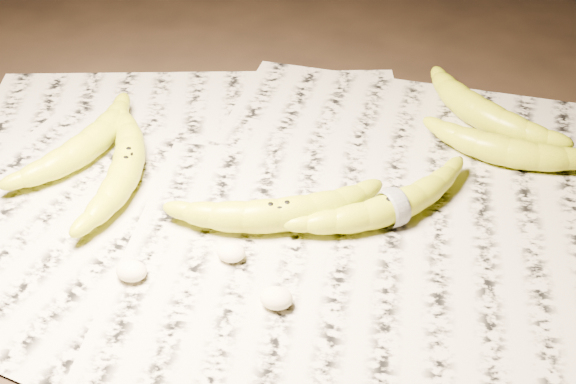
% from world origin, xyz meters
% --- Properties ---
extents(ground, '(3.00, 3.00, 0.00)m').
position_xyz_m(ground, '(0.00, 0.00, 0.00)').
color(ground, black).
rests_on(ground, ground).
extents(newspaper_patch, '(0.90, 0.70, 0.01)m').
position_xyz_m(newspaper_patch, '(-0.03, 0.04, 0.00)').
color(newspaper_patch, '#BCB5A1').
rests_on(newspaper_patch, ground).
extents(banana_left_a, '(0.10, 0.22, 0.04)m').
position_xyz_m(banana_left_a, '(-0.21, 0.06, 0.03)').
color(banana_left_a, yellow).
rests_on(banana_left_a, newspaper_patch).
extents(banana_left_b, '(0.11, 0.20, 0.04)m').
position_xyz_m(banana_left_b, '(-0.28, 0.08, 0.03)').
color(banana_left_b, yellow).
rests_on(banana_left_b, newspaper_patch).
extents(banana_center, '(0.21, 0.13, 0.04)m').
position_xyz_m(banana_center, '(-0.02, 0.01, 0.03)').
color(banana_center, yellow).
rests_on(banana_center, newspaper_patch).
extents(banana_taped, '(0.19, 0.18, 0.03)m').
position_xyz_m(banana_taped, '(0.09, 0.05, 0.03)').
color(banana_taped, yellow).
rests_on(banana_taped, newspaper_patch).
extents(banana_upper_a, '(0.19, 0.09, 0.04)m').
position_xyz_m(banana_upper_a, '(0.22, 0.18, 0.03)').
color(banana_upper_a, yellow).
rests_on(banana_upper_a, newspaper_patch).
extents(banana_upper_b, '(0.19, 0.17, 0.04)m').
position_xyz_m(banana_upper_b, '(0.18, 0.26, 0.03)').
color(banana_upper_b, yellow).
rests_on(banana_upper_b, newspaper_patch).
extents(measuring_tape, '(0.03, 0.04, 0.04)m').
position_xyz_m(measuring_tape, '(0.09, 0.05, 0.03)').
color(measuring_tape, white).
rests_on(measuring_tape, newspaper_patch).
extents(flesh_chunk_a, '(0.03, 0.03, 0.02)m').
position_xyz_m(flesh_chunk_a, '(-0.15, -0.10, 0.02)').
color(flesh_chunk_a, '#F8EFC0').
rests_on(flesh_chunk_a, newspaper_patch).
extents(flesh_chunk_b, '(0.03, 0.03, 0.02)m').
position_xyz_m(flesh_chunk_b, '(0.00, -0.11, 0.02)').
color(flesh_chunk_b, '#F8EFC0').
rests_on(flesh_chunk_b, newspaper_patch).
extents(flesh_chunk_c, '(0.03, 0.02, 0.02)m').
position_xyz_m(flesh_chunk_c, '(-0.06, -0.05, 0.02)').
color(flesh_chunk_c, '#F8EFC0').
rests_on(flesh_chunk_c, newspaper_patch).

